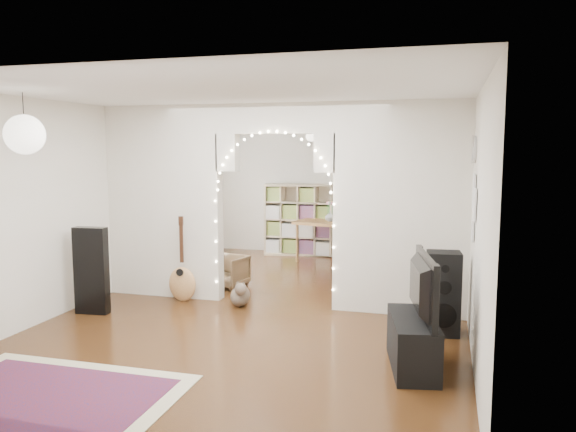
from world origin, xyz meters
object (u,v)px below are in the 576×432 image
(bookcase, at_px, (299,219))
(dining_chair_right, at_px, (374,257))
(dining_table, at_px, (330,225))
(floor_speaker, at_px, (443,294))
(acoustic_guitar, at_px, (182,270))
(media_console, at_px, (413,343))
(dining_chair_left, at_px, (228,271))

(bookcase, bearing_deg, dining_chair_right, -45.03)
(dining_table, bearing_deg, bookcase, 158.14)
(floor_speaker, bearing_deg, dining_chair_right, 104.28)
(bookcase, bearing_deg, acoustic_guitar, -113.06)
(media_console, height_order, bookcase, bookcase)
(media_console, bearing_deg, floor_speaker, 65.54)
(acoustic_guitar, xyz_separation_m, floor_speaker, (3.48, -0.45, 0.04))
(floor_speaker, xyz_separation_m, dining_table, (-2.07, 3.73, 0.21))
(floor_speaker, relative_size, dining_chair_right, 1.86)
(acoustic_guitar, bearing_deg, bookcase, 74.94)
(media_console, xyz_separation_m, dining_chair_right, (-0.91, 4.29, -0.02))
(floor_speaker, bearing_deg, media_console, -109.55)
(floor_speaker, relative_size, media_console, 0.95)
(acoustic_guitar, relative_size, dining_chair_left, 1.88)
(dining_chair_left, bearing_deg, bookcase, 95.16)
(bookcase, height_order, dining_table, bookcase)
(bookcase, xyz_separation_m, dining_table, (0.71, -0.47, -0.02))
(floor_speaker, relative_size, dining_table, 0.71)
(floor_speaker, xyz_separation_m, dining_chair_left, (-3.18, 1.38, -0.23))
(acoustic_guitar, relative_size, dining_table, 0.75)
(acoustic_guitar, distance_m, dining_chair_right, 3.57)
(acoustic_guitar, xyz_separation_m, dining_chair_right, (2.30, 2.73, -0.20))
(bookcase, relative_size, dining_chair_left, 2.63)
(media_console, distance_m, dining_chair_left, 3.82)
(dining_chair_right, bearing_deg, bookcase, 146.74)
(acoustic_guitar, xyz_separation_m, dining_chair_left, (0.30, 0.92, -0.19))
(acoustic_guitar, bearing_deg, dining_chair_right, 45.25)
(bookcase, height_order, dining_chair_left, bookcase)
(acoustic_guitar, distance_m, dining_table, 3.57)
(bookcase, height_order, dining_chair_right, bookcase)
(bookcase, distance_m, dining_chair_left, 2.89)
(dining_chair_left, bearing_deg, dining_chair_right, 55.12)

